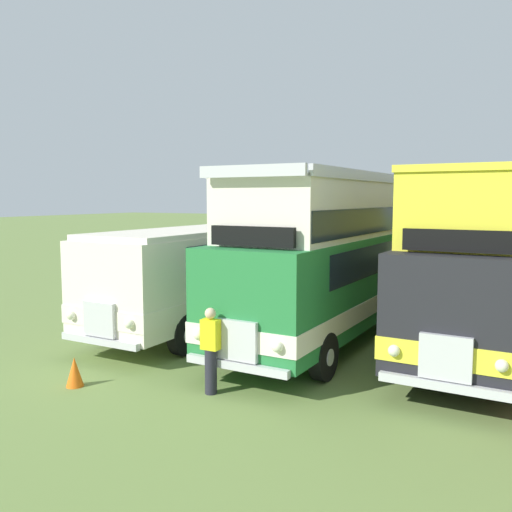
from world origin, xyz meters
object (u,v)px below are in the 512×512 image
bus_second_in_row (342,251)px  cone_near_end (75,372)px  bus_first_in_row (228,265)px  bus_third_in_row (486,254)px  marshal_person (211,350)px

bus_second_in_row → cone_near_end: bus_second_in_row is taller
bus_first_in_row → bus_third_in_row: size_ratio=1.14×
bus_first_in_row → marshal_person: (3.09, -5.91, -0.87)m
bus_first_in_row → marshal_person: bus_first_in_row is taller
bus_third_in_row → marshal_person: (-4.48, -5.81, -1.58)m
bus_second_in_row → cone_near_end: bearing=-116.7°
bus_third_in_row → cone_near_end: bearing=-136.8°
bus_second_in_row → bus_third_in_row: bus_second_in_row is taller
bus_first_in_row → cone_near_end: bus_first_in_row is taller
marshal_person → bus_third_in_row: bearing=52.4°
bus_third_in_row → marshal_person: 7.50m
bus_third_in_row → marshal_person: bus_third_in_row is taller
bus_second_in_row → bus_third_in_row: (3.78, -0.02, 0.10)m
bus_second_in_row → bus_first_in_row: bearing=178.8°
bus_second_in_row → bus_third_in_row: 3.78m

